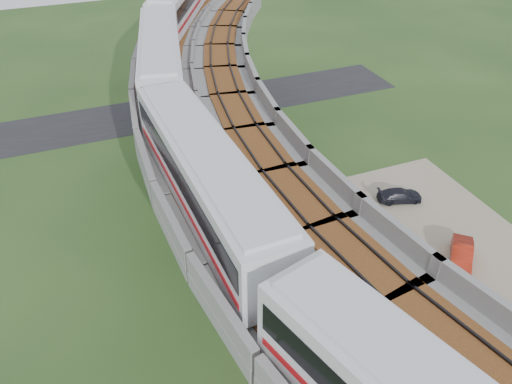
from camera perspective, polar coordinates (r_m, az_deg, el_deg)
ground at (r=33.22m, az=-1.79°, el=-13.46°), size 160.00×160.00×0.00m
dirt_lot at (r=37.71m, az=19.97°, el=-8.77°), size 18.00×26.00×0.04m
asphalt_road at (r=56.89m, az=-12.53°, el=8.59°), size 60.00×8.00×0.03m
viaduct at (r=28.31m, az=5.18°, el=0.93°), size 19.58×73.98×11.40m
metro_train at (r=29.38m, az=-4.52°, el=9.71°), size 12.89×61.13×3.64m
fence at (r=36.08m, az=13.00°, el=-7.97°), size 3.87×38.73×1.50m
tree_0 at (r=51.83m, az=1.21°, el=9.08°), size 2.07×2.07×2.83m
tree_1 at (r=46.43m, az=0.70°, el=6.24°), size 2.10×2.10×3.22m
tree_2 at (r=41.73m, az=3.76°, el=1.77°), size 2.17×2.17×2.83m
tree_3 at (r=37.48m, az=4.32°, el=-2.76°), size 2.77×2.77×3.06m
tree_4 at (r=33.39m, az=10.72°, el=-8.71°), size 2.85×2.85×3.31m
tree_5 at (r=30.39m, az=17.36°, el=-15.23°), size 3.18×3.18×3.66m
car_white at (r=35.61m, az=25.13°, el=-12.18°), size 2.73×3.76×1.19m
car_red at (r=38.80m, az=22.43°, el=-6.63°), size 3.74×3.94×1.33m
car_dark at (r=43.40m, az=16.11°, el=-0.37°), size 4.01×2.48×1.08m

